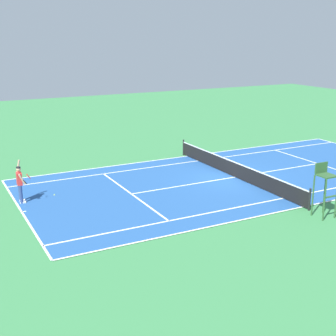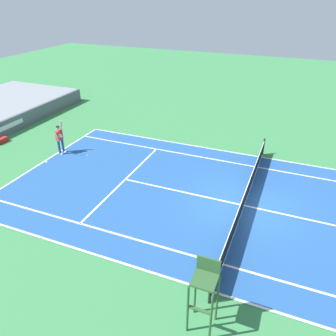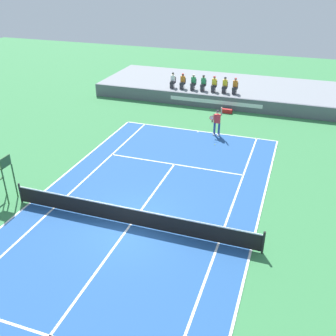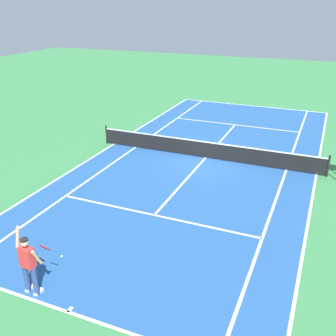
{
  "view_description": "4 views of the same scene",
  "coord_description": "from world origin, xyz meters",
  "views": [
    {
      "loc": [
        -21.2,
        15.37,
        7.87
      ],
      "look_at": [
        0.41,
        4.08,
        1.0
      ],
      "focal_mm": 50.64,
      "sensor_mm": 36.0,
      "label": 1
    },
    {
      "loc": [
        -13.32,
        -1.56,
        9.15
      ],
      "look_at": [
        0.41,
        4.08,
        1.0
      ],
      "focal_mm": 35.34,
      "sensor_mm": 36.0,
      "label": 2
    },
    {
      "loc": [
        6.41,
        -13.28,
        10.67
      ],
      "look_at": [
        0.41,
        4.08,
        1.0
      ],
      "focal_mm": 41.85,
      "sensor_mm": 36.0,
      "label": 3
    },
    {
      "loc": [
        -5.53,
        18.19,
        7.6
      ],
      "look_at": [
        0.41,
        4.08,
        1.0
      ],
      "focal_mm": 41.69,
      "sensor_mm": 36.0,
      "label": 4
    }
  ],
  "objects": [
    {
      "name": "ground_plane",
      "position": [
        0.0,
        0.0,
        0.0
      ],
      "size": [
        80.0,
        80.0,
        0.0
      ],
      "primitive_type": "plane",
      "color": "#387F47"
    },
    {
      "name": "court",
      "position": [
        0.0,
        0.0,
        0.01
      ],
      "size": [
        11.08,
        23.88,
        0.03
      ],
      "color": "#235193",
      "rests_on": "ground"
    },
    {
      "name": "umpire_chair",
      "position": [
        -6.75,
        0.0,
        1.56
      ],
      "size": [
        0.77,
        0.77,
        2.44
      ],
      "color": "#2D562D",
      "rests_on": "ground"
    },
    {
      "name": "tennis_ball",
      "position": [
        1.64,
        9.95,
        0.03
      ],
      "size": [
        0.07,
        0.07,
        0.07
      ],
      "primitive_type": "sphere",
      "color": "#D1E533",
      "rests_on": "ground"
    },
    {
      "name": "net",
      "position": [
        0.0,
        0.0,
        0.52
      ],
      "size": [
        11.98,
        0.1,
        1.07
      ],
      "color": "black",
      "rests_on": "ground"
    },
    {
      "name": "tennis_player",
      "position": [
        1.35,
        11.63,
        0.99
      ],
      "size": [
        0.78,
        0.62,
        2.08
      ],
      "color": "navy",
      "rests_on": "ground"
    }
  ]
}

